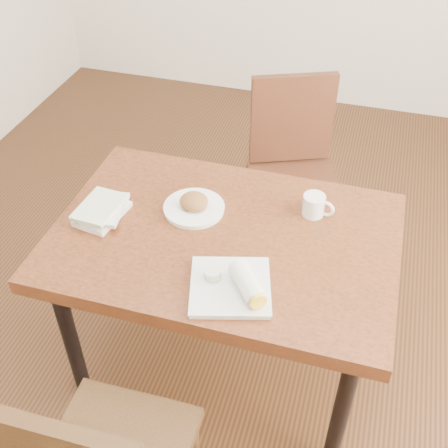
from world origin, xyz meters
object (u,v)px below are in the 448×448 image
(chair_far, at_px, (294,163))
(coffee_mug, at_px, (315,205))
(table, at_px, (224,251))
(plate_scone, at_px, (194,206))
(book_stack, at_px, (102,210))
(plate_burrito, at_px, (235,285))

(chair_far, distance_m, coffee_mug, 0.67)
(table, xyz_separation_m, plate_scone, (-0.15, 0.10, 0.10))
(table, bearing_deg, book_stack, -176.75)
(plate_scone, height_order, book_stack, plate_scone)
(table, distance_m, plate_scone, 0.21)
(plate_scone, relative_size, coffee_mug, 1.90)
(table, xyz_separation_m, book_stack, (-0.46, -0.03, 0.11))
(chair_far, bearing_deg, plate_scone, -110.29)
(coffee_mug, height_order, book_stack, coffee_mug)
(plate_scone, distance_m, book_stack, 0.34)
(coffee_mug, bearing_deg, plate_burrito, -111.26)
(plate_burrito, distance_m, book_stack, 0.62)
(chair_far, height_order, book_stack, chair_far)
(chair_far, bearing_deg, plate_burrito, -90.16)
(coffee_mug, height_order, plate_burrito, plate_burrito)
(chair_far, relative_size, book_stack, 4.26)
(chair_far, xyz_separation_m, coffee_mug, (0.18, -0.60, 0.25))
(chair_far, distance_m, plate_burrito, 1.09)
(plate_scone, xyz_separation_m, plate_burrito, (0.26, -0.35, 0.00))
(chair_far, relative_size, coffee_mug, 7.79)
(chair_far, height_order, coffee_mug, chair_far)
(coffee_mug, xyz_separation_m, plate_burrito, (-0.18, -0.46, -0.02))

